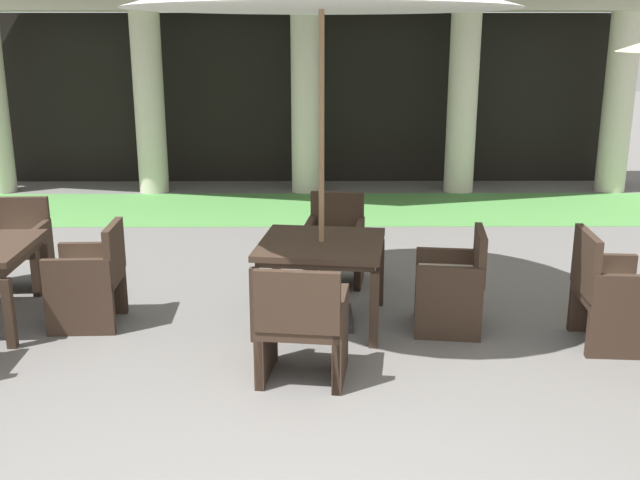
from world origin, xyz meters
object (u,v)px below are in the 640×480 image
(patio_chair_far_back_south, at_px, (302,326))
(patio_chair_far_back_east, at_px, (453,283))
(patio_chair_near_foreground_north, at_px, (13,247))
(patio_chair_far_back_north, at_px, (335,243))
(patio_chair_mid_left_west, at_px, (608,294))
(patio_chair_near_foreground_east, at_px, (90,279))
(patio_table_far_back, at_px, (321,252))

(patio_chair_far_back_south, relative_size, patio_chair_far_back_east, 1.03)
(patio_chair_near_foreground_north, relative_size, patio_chair_far_back_north, 0.98)
(patio_chair_mid_left_west, distance_m, patio_chair_far_back_south, 2.43)
(patio_chair_far_back_north, bearing_deg, patio_chair_near_foreground_east, 35.71)
(patio_chair_near_foreground_north, height_order, patio_chair_mid_left_west, patio_chair_mid_left_west)
(patio_chair_near_foreground_east, xyz_separation_m, patio_chair_far_back_north, (2.06, 1.10, -0.00))
(patio_chair_mid_left_west, bearing_deg, patio_chair_near_foreground_north, -100.55)
(patio_chair_far_back_south, bearing_deg, patio_chair_far_back_north, 90.00)
(patio_table_far_back, bearing_deg, patio_chair_mid_left_west, -12.14)
(patio_table_far_back, xyz_separation_m, patio_chair_far_back_north, (0.14, 1.07, -0.23))
(patio_chair_near_foreground_north, bearing_deg, patio_chair_near_foreground_east, 134.97)
(patio_chair_near_foreground_north, distance_m, patio_chair_far_back_east, 4.14)
(patio_table_far_back, bearing_deg, patio_chair_near_foreground_east, -179.13)
(patio_chair_near_foreground_east, xyz_separation_m, patio_chair_far_back_south, (1.77, -1.04, 0.01))
(patio_chair_near_foreground_north, height_order, patio_table_far_back, patio_chair_near_foreground_north)
(patio_chair_near_foreground_north, height_order, patio_chair_far_back_east, patio_chair_near_foreground_north)
(patio_chair_far_back_north, relative_size, patio_chair_far_back_east, 1.02)
(patio_chair_near_foreground_north, relative_size, patio_table_far_back, 0.75)
(patio_chair_near_foreground_east, bearing_deg, patio_chair_far_back_south, -122.70)
(patio_chair_mid_left_west, relative_size, patio_chair_far_back_east, 1.07)
(patio_chair_far_back_south, height_order, patio_chair_far_back_east, patio_chair_far_back_south)
(patio_chair_near_foreground_north, distance_m, patio_chair_far_back_north, 3.08)
(patio_chair_mid_left_west, xyz_separation_m, patio_chair_far_back_north, (-2.07, 1.55, -0.02))
(patio_chair_mid_left_west, relative_size, patio_table_far_back, 0.80)
(patio_chair_far_back_east, bearing_deg, patio_chair_mid_left_west, -98.64)
(patio_chair_near_foreground_east, relative_size, patio_chair_far_back_south, 1.00)
(patio_chair_near_foreground_east, relative_size, patio_chair_near_foreground_north, 1.02)
(patio_chair_mid_left_west, xyz_separation_m, patio_chair_far_back_south, (-2.36, -0.60, -0.01))
(patio_chair_near_foreground_east, bearing_deg, patio_chair_mid_left_west, -98.40)
(patio_table_far_back, distance_m, patio_chair_far_back_south, 1.11)
(patio_table_far_back, bearing_deg, patio_chair_near_foreground_north, 162.75)
(patio_chair_near_foreground_north, relative_size, patio_chair_far_back_east, 1.00)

